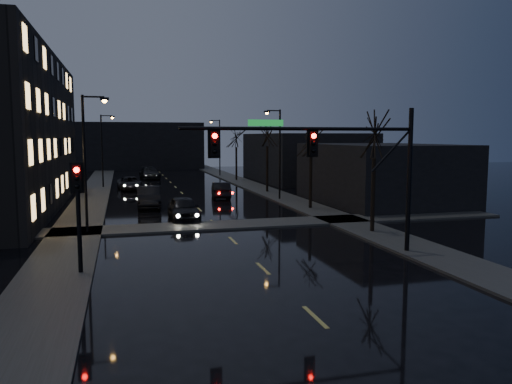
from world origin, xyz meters
TOP-DOWN VIEW (x-y plane):
  - ground at (0.00, 0.00)m, footprint 160.00×160.00m
  - sidewalk_left at (-8.50, 35.00)m, footprint 3.00×140.00m
  - sidewalk_right at (8.50, 35.00)m, footprint 3.00×140.00m
  - sidewalk_cross at (0.00, 18.50)m, footprint 40.00×3.00m
  - commercial_right_near at (15.50, 26.00)m, footprint 10.00×14.00m
  - commercial_right_far at (17.00, 48.00)m, footprint 12.00×18.00m
  - far_block at (-3.00, 78.00)m, footprint 22.00×10.00m
  - signal_mast at (3.85, 9.00)m, footprint 11.11×0.41m
  - signal_pole_left at (-7.50, 8.99)m, footprint 0.35×0.41m
  - tree_near at (8.40, 14.00)m, footprint 3.52×3.52m
  - tree_mid_a at (8.40, 24.00)m, footprint 3.30×3.30m
  - tree_mid_b at (8.40, 36.00)m, footprint 3.74×3.74m
  - tree_far at (8.40, 50.00)m, footprint 3.43×3.43m
  - streetlight_l_near at (-7.58, 18.00)m, footprint 1.53×0.28m
  - streetlight_l_far at (-7.58, 45.00)m, footprint 1.53×0.28m
  - streetlight_r_mid at (7.58, 30.00)m, footprint 1.53×0.28m
  - streetlight_r_far at (7.58, 58.00)m, footprint 1.53×0.28m
  - oncoming_car_a at (-1.80, 21.41)m, footprint 1.92×4.71m
  - oncoming_car_b at (-3.77, 28.23)m, footprint 1.86×5.06m
  - oncoming_car_c at (-4.94, 42.12)m, footprint 2.87×5.29m
  - oncoming_car_d at (-2.18, 55.97)m, footprint 2.83×5.75m
  - lead_car at (3.00, 32.71)m, footprint 2.10×4.64m

SIDE VIEW (x-z plane):
  - ground at x=0.00m, z-range 0.00..0.00m
  - sidewalk_left at x=-8.50m, z-range 0.00..0.12m
  - sidewalk_right at x=8.50m, z-range 0.00..0.12m
  - sidewalk_cross at x=0.00m, z-range 0.00..0.12m
  - oncoming_car_c at x=-4.94m, z-range 0.00..1.41m
  - lead_car at x=3.00m, z-range 0.00..1.48m
  - oncoming_car_a at x=-1.80m, z-range 0.00..1.60m
  - oncoming_car_d at x=-2.18m, z-range 0.00..1.61m
  - oncoming_car_b at x=-3.77m, z-range 0.00..1.66m
  - commercial_right_near at x=15.50m, z-range 0.00..5.00m
  - commercial_right_far at x=17.00m, z-range 0.00..6.00m
  - signal_pole_left at x=-7.50m, z-range 0.75..5.27m
  - far_block at x=-3.00m, z-range 0.00..8.00m
  - streetlight_l_near at x=-7.58m, z-range 0.77..8.77m
  - streetlight_l_far at x=-7.58m, z-range 0.77..8.77m
  - streetlight_r_mid at x=7.58m, z-range 0.77..8.77m
  - streetlight_r_far at x=7.58m, z-range 0.77..8.77m
  - signal_mast at x=3.85m, z-range 1.37..8.37m
  - tree_mid_a at x=8.40m, z-range 2.04..9.61m
  - tree_far at x=8.40m, z-range 2.12..10.00m
  - tree_near at x=8.40m, z-range 2.18..10.26m
  - tree_mid_b at x=8.40m, z-range 2.32..10.90m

